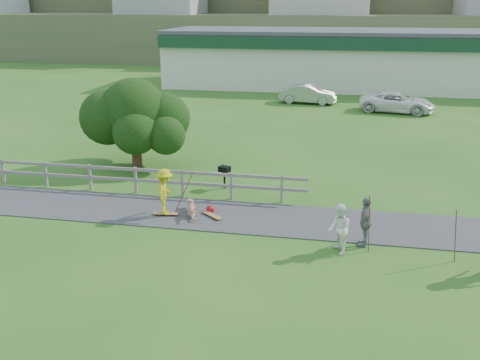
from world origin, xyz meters
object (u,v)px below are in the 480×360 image
at_px(car_silver, 308,94).
at_px(car_white, 397,102).
at_px(skater_fallen, 192,208).
at_px(bbq, 225,177).
at_px(skater_rider, 165,194).
at_px(tree, 135,129).
at_px(spectator_b, 365,222).
at_px(spectator_a, 339,229).

xyz_separation_m(car_silver, car_white, (6.48, -2.32, 0.01)).
xyz_separation_m(skater_fallen, car_white, (9.03, 21.55, 0.44)).
xyz_separation_m(car_white, bbq, (-8.51, -18.38, -0.24)).
height_order(skater_rider, skater_fallen, skater_rider).
bearing_deg(tree, bbq, -26.64).
bearing_deg(car_silver, skater_fallen, 179.35).
height_order(skater_fallen, car_silver, car_silver).
relative_size(skater_rider, spectator_b, 1.03).
bearing_deg(bbq, spectator_b, -16.51).
height_order(spectator_b, car_silver, spectator_b).
xyz_separation_m(skater_rider, spectator_b, (7.05, -1.18, -0.02)).
xyz_separation_m(spectator_b, bbq, (-5.61, 4.61, -0.34)).
relative_size(skater_rider, tree, 0.35).
relative_size(car_white, tree, 1.06).
bearing_deg(tree, spectator_b, -34.01).
relative_size(skater_fallen, spectator_b, 0.93).
bearing_deg(car_white, car_silver, 80.80).
distance_m(skater_fallen, spectator_a, 5.76).
height_order(skater_fallen, bbq, bbq).
height_order(skater_fallen, car_white, car_white).
height_order(spectator_a, car_silver, spectator_a).
relative_size(spectator_a, car_silver, 0.37).
distance_m(spectator_a, spectator_b, 1.06).
distance_m(spectator_a, bbq, 7.16).
distance_m(car_silver, car_white, 6.88).
height_order(spectator_b, car_white, spectator_b).
distance_m(skater_rider, car_white, 23.98).
height_order(spectator_a, bbq, spectator_a).
distance_m(spectator_a, car_silver, 26.15).
bearing_deg(spectator_b, skater_rider, -93.44).
bearing_deg(bbq, skater_fallen, -76.44).
relative_size(skater_rider, car_silver, 0.39).
xyz_separation_m(spectator_a, tree, (-9.62, 7.72, 0.98)).
bearing_deg(skater_fallen, spectator_a, -41.60).
distance_m(car_white, tree, 20.82).
height_order(skater_rider, spectator_b, skater_rider).
relative_size(skater_fallen, bbq, 1.59).
bearing_deg(tree, skater_fallen, -52.47).
bearing_deg(car_silver, car_white, -104.26).
bearing_deg(skater_rider, spectator_a, -115.70).
distance_m(skater_fallen, car_white, 23.37).
bearing_deg(skater_fallen, tree, 107.72).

